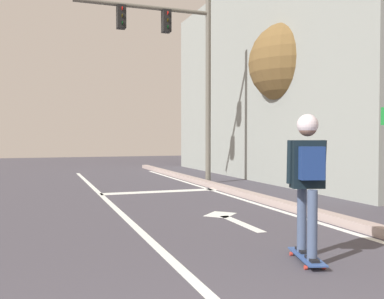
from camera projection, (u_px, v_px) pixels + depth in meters
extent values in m
cube|color=silver|center=(128.00, 220.00, 7.26)|extent=(0.12, 20.00, 0.01)
cube|color=silver|center=(277.00, 210.00, 8.23)|extent=(0.12, 20.00, 0.01)
cube|color=silver|center=(160.00, 192.00, 11.03)|extent=(3.04, 0.40, 0.01)
cube|color=silver|center=(241.00, 223.00, 6.96)|extent=(0.16, 1.40, 0.01)
cube|color=silver|center=(220.00, 214.00, 7.76)|extent=(0.71, 0.71, 0.01)
cube|color=#A3918C|center=(288.00, 206.00, 8.31)|extent=(0.24, 24.00, 0.14)
cube|color=#304C8A|center=(307.00, 256.00, 4.81)|extent=(0.42, 0.81, 0.02)
cube|color=#B2B2B7|center=(299.00, 251.00, 5.07)|extent=(0.17, 0.09, 0.01)
cylinder|color=red|center=(291.00, 254.00, 5.07)|extent=(0.04, 0.05, 0.04)
cylinder|color=red|center=(307.00, 253.00, 5.08)|extent=(0.04, 0.05, 0.04)
cube|color=#B2B2B7|center=(315.00, 265.00, 4.54)|extent=(0.17, 0.09, 0.01)
cylinder|color=red|center=(306.00, 267.00, 4.54)|extent=(0.04, 0.05, 0.04)
cylinder|color=red|center=(324.00, 267.00, 4.55)|extent=(0.04, 0.05, 0.04)
cylinder|color=#445473|center=(302.00, 219.00, 4.97)|extent=(0.11, 0.11, 0.76)
cube|color=black|center=(302.00, 250.00, 4.98)|extent=(0.15, 0.26, 0.03)
cylinder|color=#445473|center=(312.00, 225.00, 4.62)|extent=(0.11, 0.11, 0.76)
cube|color=black|center=(312.00, 259.00, 4.63)|extent=(0.15, 0.26, 0.03)
cube|color=black|center=(307.00, 164.00, 4.78)|extent=(0.39, 0.27, 0.53)
cylinder|color=black|center=(290.00, 162.00, 4.80)|extent=(0.07, 0.08, 0.49)
cylinder|color=black|center=(323.00, 162.00, 4.82)|extent=(0.07, 0.10, 0.49)
sphere|color=#896354|center=(308.00, 127.00, 4.77)|extent=(0.21, 0.21, 0.21)
sphere|color=silver|center=(308.00, 125.00, 4.76)|extent=(0.24, 0.24, 0.24)
cube|color=navy|center=(312.00, 163.00, 4.64)|extent=(0.29, 0.21, 0.36)
cylinder|color=#635F55|center=(208.00, 91.00, 13.00)|extent=(0.16, 0.16, 5.63)
cylinder|color=#635F55|center=(144.00, 7.00, 12.27)|extent=(3.95, 0.12, 0.12)
cube|color=black|center=(166.00, 21.00, 12.51)|extent=(0.24, 0.28, 0.64)
cylinder|color=red|center=(168.00, 13.00, 12.36)|extent=(0.02, 0.10, 0.10)
cylinder|color=#3C3106|center=(168.00, 20.00, 12.36)|extent=(0.02, 0.10, 0.10)
cylinder|color=black|center=(168.00, 27.00, 12.37)|extent=(0.02, 0.10, 0.10)
cube|color=black|center=(121.00, 17.00, 12.06)|extent=(0.24, 0.28, 0.64)
cylinder|color=red|center=(122.00, 8.00, 11.92)|extent=(0.02, 0.10, 0.10)
cylinder|color=#3C3106|center=(122.00, 16.00, 11.92)|extent=(0.02, 0.10, 0.10)
cylinder|color=black|center=(122.00, 23.00, 11.93)|extent=(0.02, 0.10, 0.10)
cylinder|color=brown|center=(289.00, 136.00, 12.60)|extent=(0.27, 0.27, 2.85)
sphere|color=brown|center=(290.00, 63.00, 12.54)|extent=(2.40, 2.40, 2.40)
cube|color=gray|center=(354.00, 84.00, 16.18)|extent=(9.58, 12.75, 6.84)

